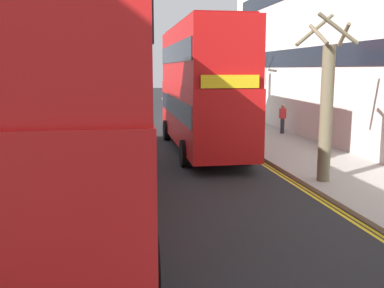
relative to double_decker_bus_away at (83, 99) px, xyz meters
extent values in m
cube|color=#9E9991|center=(8.63, 5.80, -2.96)|extent=(4.00, 80.00, 0.14)
cube|color=yellow|center=(6.53, 3.80, -3.03)|extent=(0.10, 56.00, 0.01)
cube|color=yellow|center=(6.37, 3.80, -3.03)|extent=(0.10, 56.00, 0.01)
cube|color=red|center=(0.00, 0.00, -1.29)|extent=(2.73, 10.85, 2.60)
cube|color=red|center=(0.00, 0.00, 1.26)|extent=(2.67, 10.63, 2.50)
cube|color=black|center=(0.00, 0.00, -0.99)|extent=(2.75, 10.42, 0.84)
cube|color=black|center=(0.00, 0.00, 1.36)|extent=(2.73, 10.20, 0.80)
cube|color=yellow|center=(0.11, 5.38, 0.26)|extent=(2.00, 0.10, 0.44)
cylinder|color=black|center=(-1.18, 3.37, -2.51)|extent=(0.32, 1.05, 1.04)
cylinder|color=black|center=(1.32, 3.32, -2.51)|extent=(0.32, 1.05, 1.04)
cylinder|color=black|center=(1.18, -3.38, -2.51)|extent=(0.32, 1.05, 1.04)
cube|color=red|center=(4.59, 9.61, -1.29)|extent=(2.64, 10.83, 2.60)
cube|color=red|center=(4.59, 9.61, 1.26)|extent=(2.59, 10.62, 2.50)
cube|color=black|center=(4.59, 9.61, -0.99)|extent=(2.67, 10.40, 0.84)
cube|color=black|center=(4.59, 9.61, 1.36)|extent=(2.66, 10.18, 0.80)
cube|color=yellow|center=(4.52, 4.23, 0.26)|extent=(2.00, 0.09, 0.44)
cube|color=maroon|center=(4.59, 9.61, 2.56)|extent=(2.38, 9.75, 0.10)
cylinder|color=black|center=(5.79, 6.25, -2.51)|extent=(0.31, 1.04, 1.04)
cylinder|color=black|center=(3.29, 6.28, -2.51)|extent=(0.31, 1.04, 1.04)
cylinder|color=black|center=(5.88, 12.94, -2.51)|extent=(0.31, 1.04, 1.04)
cylinder|color=black|center=(3.38, 12.98, -2.51)|extent=(0.31, 1.04, 1.04)
cylinder|color=#2D2D38|center=(9.94, 13.27, -2.46)|extent=(0.22, 0.22, 0.85)
cube|color=red|center=(9.94, 13.27, -1.76)|extent=(0.34, 0.22, 0.56)
sphere|color=#9E7051|center=(9.94, 13.27, -1.37)|extent=(0.20, 0.20, 0.20)
cylinder|color=#6B6047|center=(9.37, 26.03, -0.42)|extent=(0.32, 0.32, 4.94)
cylinder|color=#6B6047|center=(9.96, 26.04, 2.46)|extent=(0.14, 1.23, 0.91)
cylinder|color=#6B6047|center=(9.44, 26.47, 2.36)|extent=(0.94, 0.26, 0.70)
cylinder|color=#6B6047|center=(9.07, 26.41, 2.39)|extent=(0.88, 0.73, 0.77)
cylinder|color=#6B6047|center=(8.79, 25.77, 2.50)|extent=(0.65, 1.26, 0.98)
cylinder|color=#6B6047|center=(9.71, 25.38, 2.56)|extent=(1.40, 0.80, 1.11)
cylinder|color=#6B6047|center=(7.28, 2.79, -0.74)|extent=(0.40, 0.40, 4.30)
cylinder|color=#6B6047|center=(7.70, 2.71, 1.71)|extent=(0.28, 0.92, 0.69)
cylinder|color=#6B6047|center=(7.09, 3.48, 1.91)|extent=(1.45, 0.51, 1.08)
cylinder|color=#6B6047|center=(6.86, 2.69, 1.71)|extent=(0.32, 0.91, 0.69)
cylinder|color=#6B6047|center=(7.22, 2.17, 1.85)|extent=(1.29, 0.25, 0.95)
cylinder|color=#6B6047|center=(7.36, 15.61, -0.10)|extent=(0.38, 0.38, 5.59)
cylinder|color=#6B6047|center=(7.84, 15.71, 3.04)|extent=(0.33, 1.03, 0.77)
cylinder|color=#6B6047|center=(7.06, 16.20, 3.16)|extent=(1.27, 0.72, 1.00)
cylinder|color=#6B6047|center=(7.01, 14.91, 3.25)|extent=(1.49, 0.82, 1.17)
cube|color=black|center=(10.61, 11.58, 1.29)|extent=(0.04, 24.64, 1.00)
camera|label=1|loc=(0.67, -10.42, 0.67)|focal=42.07mm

